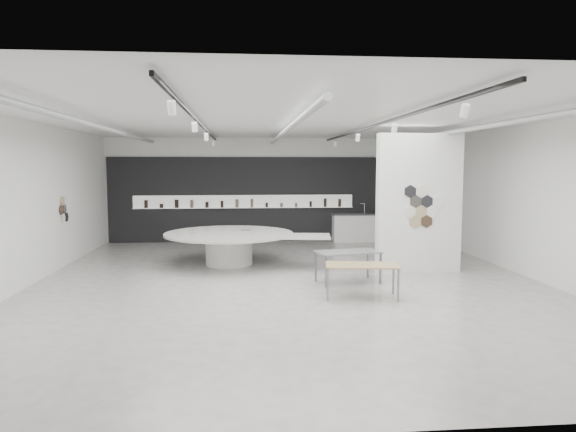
{
  "coord_description": "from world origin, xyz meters",
  "views": [
    {
      "loc": [
        -1.09,
        -11.96,
        2.74
      ],
      "look_at": [
        0.1,
        1.2,
        1.48
      ],
      "focal_mm": 32.0,
      "sensor_mm": 36.0,
      "label": 1
    }
  ],
  "objects": [
    {
      "name": "back_wall_display",
      "position": [
        -0.08,
        6.93,
        1.54
      ],
      "size": [
        11.8,
        0.27,
        3.1
      ],
      "color": "black",
      "rests_on": "ground"
    },
    {
      "name": "sample_table_stone",
      "position": [
        1.4,
        -0.15,
        0.69
      ],
      "size": [
        1.6,
        1.05,
        0.75
      ],
      "rotation": [
        0.0,
        0.0,
        0.23
      ],
      "color": "slate",
      "rests_on": "ground"
    },
    {
      "name": "room",
      "position": [
        -0.09,
        -0.0,
        2.07
      ],
      "size": [
        12.02,
        14.02,
        3.82
      ],
      "color": "#ADA9A3",
      "rests_on": "ground"
    },
    {
      "name": "sample_table_wood",
      "position": [
        1.4,
        -1.54,
        0.65
      ],
      "size": [
        1.6,
        0.96,
        0.7
      ],
      "rotation": [
        0.0,
        0.0,
        -0.15
      ],
      "color": "#A58955",
      "rests_on": "ground"
    },
    {
      "name": "kitchen_counter",
      "position": [
        3.11,
        6.52,
        0.5
      ],
      "size": [
        1.8,
        0.75,
        1.4
      ],
      "rotation": [
        0.0,
        0.0,
        -0.03
      ],
      "color": "white",
      "rests_on": "ground"
    },
    {
      "name": "partition_column",
      "position": [
        3.5,
        1.0,
        1.8
      ],
      "size": [
        2.2,
        0.38,
        3.6
      ],
      "color": "white",
      "rests_on": "ground"
    },
    {
      "name": "display_island",
      "position": [
        -1.39,
        2.34,
        0.6
      ],
      "size": [
        4.78,
        4.01,
        0.92
      ],
      "rotation": [
        0.0,
        0.0,
        -0.12
      ],
      "color": "white",
      "rests_on": "ground"
    }
  ]
}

